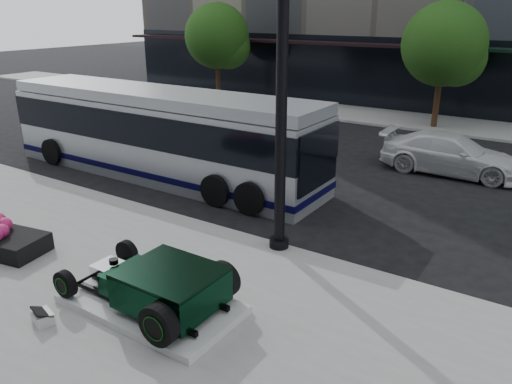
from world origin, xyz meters
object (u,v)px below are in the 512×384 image
Objects in this scene: hot_rod at (163,286)px; lamppost at (282,83)px; transit_bus at (159,133)px; white_sedan at (451,154)px; flower_planter at (2,240)px.

hot_rod is 0.38× the size of lamppost.
transit_bus is 2.54× the size of white_sedan.
flower_planter is 6.70m from transit_bus.
hot_rod is 4.98m from flower_planter.
lamppost is at bearing 34.74° from flower_planter.
transit_bus is (-6.05, 6.35, 0.79)m from hot_rod.
hot_rod is 12.24m from white_sedan.
white_sedan is at bearing 34.19° from transit_bus.
lamppost is at bearing -23.59° from transit_bus.
flower_planter is at bearing -80.59° from transit_bus.
flower_planter is 0.48× the size of white_sedan.
hot_rod is 0.27× the size of transit_bus.
lamppost reaches higher than flower_planter.
flower_planter is at bearing 148.00° from white_sedan.
white_sedan is at bearing 59.18° from flower_planter.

